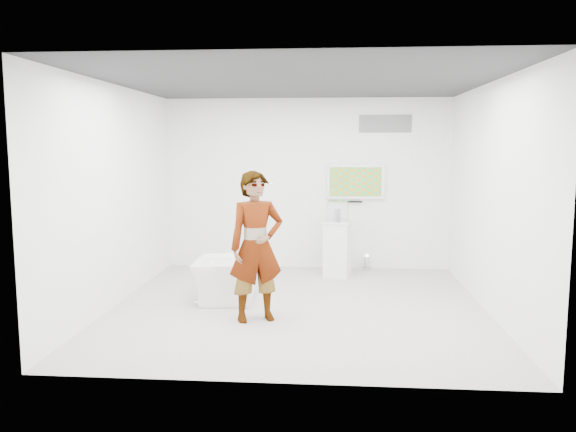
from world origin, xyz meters
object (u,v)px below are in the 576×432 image
object	(u,v)px
pedestal	(337,249)
floor_uplight	(367,263)
tv	(355,182)
armchair	(225,280)
person	(256,247)

from	to	relation	value
pedestal	floor_uplight	bearing A→B (deg)	42.23
tv	pedestal	xyz separation A→B (m)	(-0.31, -0.59, -1.09)
floor_uplight	tv	bearing A→B (deg)	152.22
armchair	pedestal	xyz separation A→B (m)	(1.60, 1.63, 0.17)
tv	floor_uplight	distance (m)	1.44
tv	armchair	size ratio (longest dim) A/B	1.10
person	floor_uplight	distance (m)	3.44
person	pedestal	distance (m)	2.74
person	armchair	xyz separation A→B (m)	(-0.57, 0.86, -0.64)
tv	floor_uplight	bearing A→B (deg)	-27.78
person	armchair	size ratio (longest dim) A/B	2.05
person	floor_uplight	bearing A→B (deg)	39.14
tv	armchair	xyz separation A→B (m)	(-1.91, -2.22, -1.25)
armchair	floor_uplight	xyz separation A→B (m)	(2.13, 2.10, -0.16)
pedestal	floor_uplight	xyz separation A→B (m)	(0.52, 0.47, -0.33)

